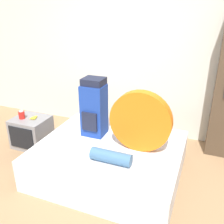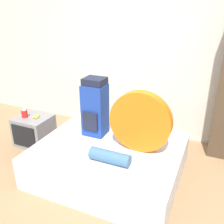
{
  "view_description": "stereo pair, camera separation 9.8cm",
  "coord_description": "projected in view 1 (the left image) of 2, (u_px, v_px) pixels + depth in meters",
  "views": [
    {
      "loc": [
        1.16,
        -1.89,
        2.0
      ],
      "look_at": [
        0.16,
        0.6,
        0.86
      ],
      "focal_mm": 40.0,
      "sensor_mm": 36.0,
      "label": 1
    },
    {
      "loc": [
        1.25,
        -1.85,
        2.0
      ],
      "look_at": [
        0.16,
        0.6,
        0.86
      ],
      "focal_mm": 40.0,
      "sensor_mm": 36.0,
      "label": 2
    }
  ],
  "objects": [
    {
      "name": "ground_plane",
      "position": [
        79.0,
        200.0,
        2.79
      ],
      "size": [
        16.0,
        16.0,
        0.0
      ],
      "primitive_type": "plane",
      "color": "#997551"
    },
    {
      "name": "wall_back",
      "position": [
        134.0,
        54.0,
        3.94
      ],
      "size": [
        8.0,
        0.05,
        2.6
      ],
      "color": "silver",
      "rests_on": "ground_plane"
    },
    {
      "name": "bed",
      "position": [
        110.0,
        159.0,
        3.18
      ],
      "size": [
        1.74,
        1.49,
        0.41
      ],
      "color": "silver",
      "rests_on": "ground_plane"
    },
    {
      "name": "backpack",
      "position": [
        94.0,
        108.0,
        3.23
      ],
      "size": [
        0.29,
        0.29,
        0.77
      ],
      "color": "navy",
      "rests_on": "bed"
    },
    {
      "name": "tent_bag",
      "position": [
        141.0,
        121.0,
        2.88
      ],
      "size": [
        0.73,
        0.12,
        0.73
      ],
      "color": "orange",
      "rests_on": "bed"
    },
    {
      "name": "sleeping_roll",
      "position": [
        111.0,
        157.0,
        2.72
      ],
      "size": [
        0.46,
        0.14,
        0.14
      ],
      "color": "#3D668E",
      "rests_on": "bed"
    },
    {
      "name": "television",
      "position": [
        32.0,
        132.0,
        3.81
      ],
      "size": [
        0.51,
        0.47,
        0.46
      ],
      "color": "gray",
      "rests_on": "ground_plane"
    },
    {
      "name": "canister",
      "position": [
        22.0,
        115.0,
        3.7
      ],
      "size": [
        0.09,
        0.09,
        0.13
      ],
      "color": "red",
      "rests_on": "television"
    },
    {
      "name": "banana_bunch",
      "position": [
        34.0,
        118.0,
        3.72
      ],
      "size": [
        0.1,
        0.13,
        0.03
      ],
      "color": "yellow",
      "rests_on": "television"
    }
  ]
}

